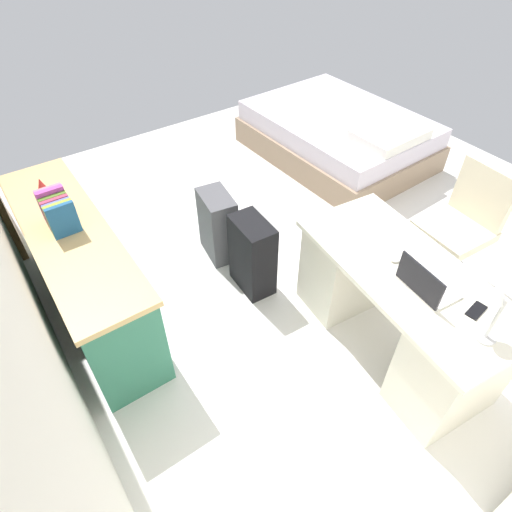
{
  "coord_description": "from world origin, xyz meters",
  "views": [
    {
      "loc": [
        -2.07,
        1.98,
        2.56
      ],
      "look_at": [
        -0.37,
        0.8,
        0.6
      ],
      "focal_mm": 30.64,
      "sensor_mm": 36.0,
      "label": 1
    }
  ],
  "objects": [
    {
      "name": "desk_lamp",
      "position": [
        -1.6,
        0.26,
        0.98
      ],
      "size": [
        0.16,
        0.11,
        0.34
      ],
      "color": "silver",
      "rests_on": "desk"
    },
    {
      "name": "desk",
      "position": [
        -1.1,
        0.2,
        0.38
      ],
      "size": [
        1.5,
        0.81,
        0.72
      ],
      "color": "silver",
      "rests_on": "ground_plane"
    },
    {
      "name": "ground_plane",
      "position": [
        0.0,
        0.0,
        0.0
      ],
      "size": [
        5.44,
        5.44,
        0.0
      ],
      "primitive_type": "plane",
      "color": "silver"
    },
    {
      "name": "suitcase_black",
      "position": [
        -0.1,
        0.64,
        0.31
      ],
      "size": [
        0.37,
        0.24,
        0.62
      ],
      "primitive_type": "cube",
      "rotation": [
        0.0,
        0.0,
        -0.06
      ],
      "color": "black",
      "rests_on": "ground_plane"
    },
    {
      "name": "cell_phone_near_laptop",
      "position": [
        -1.51,
        0.14,
        0.73
      ],
      "size": [
        0.08,
        0.14,
        0.01
      ],
      "primitive_type": "cube",
      "rotation": [
        0.0,
        0.0,
        0.14
      ],
      "color": "black",
      "rests_on": "desk"
    },
    {
      "name": "credenza",
      "position": [
        0.38,
        1.75,
        0.39
      ],
      "size": [
        1.8,
        0.48,
        0.77
      ],
      "color": "#2D7056",
      "rests_on": "ground_plane"
    },
    {
      "name": "book_row",
      "position": [
        0.44,
        1.75,
        0.88
      ],
      "size": [
        0.27,
        0.17,
        0.23
      ],
      "color": "#1D5384",
      "rests_on": "credenza"
    },
    {
      "name": "bed",
      "position": [
        1.01,
        -1.26,
        0.24
      ],
      "size": [
        1.95,
        1.47,
        0.58
      ],
      "color": "gray",
      "rests_on": "ground_plane"
    },
    {
      "name": "figurine_small",
      "position": [
        0.88,
        1.75,
        0.83
      ],
      "size": [
        0.08,
        0.08,
        0.11
      ],
      "primitive_type": "cone",
      "color": "red",
      "rests_on": "credenza"
    },
    {
      "name": "computer_mouse",
      "position": [
        -0.99,
        0.19,
        0.74
      ],
      "size": [
        0.07,
        0.11,
        0.03
      ],
      "primitive_type": "ellipsoid",
      "rotation": [
        0.0,
        0.0,
        -0.11
      ],
      "color": "white",
      "rests_on": "desk"
    },
    {
      "name": "suitcase_spare_grey",
      "position": [
        0.38,
        0.66,
        0.29
      ],
      "size": [
        0.39,
        0.27,
        0.58
      ],
      "primitive_type": "cube",
      "rotation": [
        0.0,
        0.0,
        -0.16
      ],
      "color": "#4C4C51",
      "rests_on": "ground_plane"
    },
    {
      "name": "laptop",
      "position": [
        -1.25,
        0.25,
        0.77
      ],
      "size": [
        0.33,
        0.25,
        0.21
      ],
      "color": "silver",
      "rests_on": "desk"
    },
    {
      "name": "office_chair",
      "position": [
        -0.87,
        -0.72,
        0.42
      ],
      "size": [
        0.52,
        0.52,
        0.94
      ],
      "color": "black",
      "rests_on": "ground_plane"
    }
  ]
}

